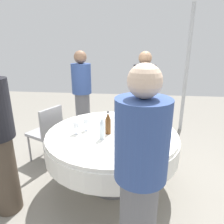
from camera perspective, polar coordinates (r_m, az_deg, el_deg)
The scene contains 20 objects.
ground_plane at distance 2.81m, azimuth 0.00°, elevation -19.53°, with size 10.00×10.00×0.00m, color gray.
dining_table at distance 2.48m, azimuth 0.00°, elevation -8.65°, with size 1.56×1.56×0.74m.
bottle_clear_mid at distance 2.21m, azimuth -2.74°, elevation -4.71°, with size 0.07×0.07×0.26m.
bottle_clear_south at distance 2.88m, azimuth 2.80°, elevation 1.23°, with size 0.06×0.06×0.29m.
bottle_brown_north at distance 2.33m, azimuth -1.10°, elevation -3.27°, with size 0.07×0.07×0.27m.
wine_glass_outer at distance 2.45m, azimuth -7.16°, elevation -2.76°, with size 0.07×0.07×0.15m.
wine_glass_left at distance 1.99m, azimuth 4.47°, elevation -7.52°, with size 0.06×0.06×0.17m.
wine_glass_right at distance 1.89m, azimuth 9.37°, elevation -10.09°, with size 0.06×0.06×0.13m.
wine_glass_west at distance 2.37m, azimuth -9.92°, elevation -3.61°, with size 0.07×0.07×0.15m.
wine_glass_front at distance 2.25m, azimuth 4.69°, elevation -4.93°, with size 0.06×0.06×0.14m.
plate_front at distance 2.49m, azimuth 8.70°, elevation -4.79°, with size 0.25×0.25×0.04m.
plate_far at distance 2.81m, azimuth -7.83°, elevation -2.10°, with size 0.25×0.25×0.02m.
fork_south at distance 1.97m, azimuth -7.57°, elevation -11.69°, with size 0.18×0.02×0.01m, color silver.
knife_north at distance 2.44m, azimuth 2.57°, elevation -5.38°, with size 0.18×0.02×0.01m, color silver.
folded_napkin at distance 2.77m, azimuth -1.99°, elevation -2.14°, with size 0.13×0.13×0.02m, color white.
person_mid at distance 3.69m, azimuth -8.33°, elevation 4.56°, with size 0.34×0.34×1.63m.
person_south at distance 3.30m, azimuth 8.64°, elevation 2.84°, with size 0.34×0.34×1.63m.
person_north at distance 1.44m, azimuth 7.70°, elevation -18.95°, with size 0.34×0.34×1.63m.
chair_right at distance 3.19m, azimuth -17.48°, elevation -4.75°, with size 0.53×0.53×0.87m.
tent_pole_main at distance 4.31m, azimuth 20.03°, elevation 10.55°, with size 0.07×0.07×2.43m, color #B2B5B7.
Camera 1 is at (2.20, 0.24, 1.73)m, focal length 32.81 mm.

